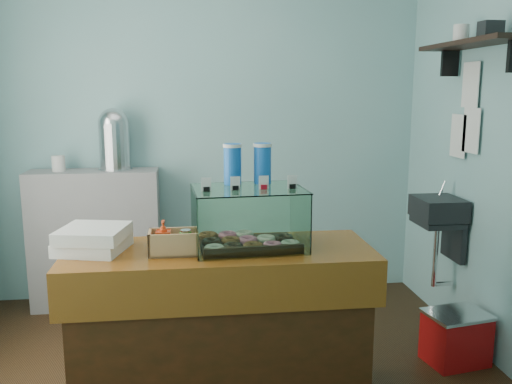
{
  "coord_description": "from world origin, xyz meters",
  "views": [
    {
      "loc": [
        -0.15,
        -2.97,
        1.71
      ],
      "look_at": [
        0.2,
        -0.15,
        1.18
      ],
      "focal_mm": 38.0,
      "sensor_mm": 36.0,
      "label": 1
    }
  ],
  "objects": [
    {
      "name": "ground",
      "position": [
        0.0,
        0.0,
        0.0
      ],
      "size": [
        3.5,
        3.5,
        0.0
      ],
      "primitive_type": "plane",
      "color": "black",
      "rests_on": "ground"
    },
    {
      "name": "room_shell",
      "position": [
        0.03,
        0.01,
        1.71
      ],
      "size": [
        3.54,
        3.04,
        2.82
      ],
      "color": "#79ADB1",
      "rests_on": "ground"
    },
    {
      "name": "counter",
      "position": [
        0.0,
        -0.25,
        0.46
      ],
      "size": [
        1.6,
        0.6,
        0.9
      ],
      "color": "#461F0D",
      "rests_on": "ground"
    },
    {
      "name": "back_shelf",
      "position": [
        -0.9,
        1.32,
        0.55
      ],
      "size": [
        1.0,
        0.32,
        1.1
      ],
      "primitive_type": "cube",
      "color": "gray",
      "rests_on": "ground"
    },
    {
      "name": "display_case",
      "position": [
        0.15,
        -0.2,
        1.07
      ],
      "size": [
        0.6,
        0.46,
        0.53
      ],
      "rotation": [
        0.0,
        0.0,
        0.06
      ],
      "color": "black",
      "rests_on": "counter"
    },
    {
      "name": "condiment_crate",
      "position": [
        -0.24,
        -0.31,
        0.96
      ],
      "size": [
        0.25,
        0.15,
        0.17
      ],
      "rotation": [
        0.0,
        0.0,
        -0.0
      ],
      "color": "tan",
      "rests_on": "counter"
    },
    {
      "name": "pastry_boxes",
      "position": [
        -0.65,
        -0.21,
        0.96
      ],
      "size": [
        0.39,
        0.39,
        0.13
      ],
      "rotation": [
        0.0,
        0.0,
        -0.25
      ],
      "color": "silver",
      "rests_on": "counter"
    },
    {
      "name": "coffee_urn",
      "position": [
        -0.72,
        1.34,
        1.35
      ],
      "size": [
        0.26,
        0.26,
        0.48
      ],
      "color": "silver",
      "rests_on": "back_shelf"
    },
    {
      "name": "red_cooler",
      "position": [
        1.51,
        0.05,
        0.17
      ],
      "size": [
        0.42,
        0.35,
        0.34
      ],
      "rotation": [
        0.0,
        0.0,
        0.19
      ],
      "color": "red",
      "rests_on": "ground"
    }
  ]
}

